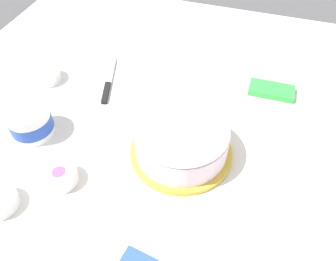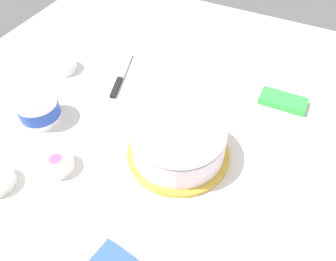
# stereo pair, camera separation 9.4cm
# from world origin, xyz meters

# --- Properties ---
(ground_plane) EXTENTS (1.54, 1.54, 0.00)m
(ground_plane) POSITION_xyz_m (0.00, 0.00, 0.00)
(ground_plane) COLOR silver
(frosted_cake) EXTENTS (0.27, 0.27, 0.11)m
(frosted_cake) POSITION_xyz_m (0.08, -0.06, 0.05)
(frosted_cake) COLOR gold
(frosted_cake) RESTS_ON ground_plane
(frosting_tub) EXTENTS (0.12, 0.12, 0.09)m
(frosting_tub) POSITION_xyz_m (-0.34, -0.11, 0.05)
(frosting_tub) COLOR white
(frosting_tub) RESTS_ON ground_plane
(spreading_knife) EXTENTS (0.09, 0.23, 0.01)m
(spreading_knife) POSITION_xyz_m (-0.23, 0.15, 0.01)
(spreading_knife) COLOR silver
(spreading_knife) RESTS_ON ground_plane
(sprinkle_bowl_blue) EXTENTS (0.09, 0.09, 0.04)m
(sprinkle_bowl_blue) POSITION_xyz_m (-0.43, 0.11, 0.02)
(sprinkle_bowl_blue) COLOR white
(sprinkle_bowl_blue) RESTS_ON ground_plane
(sprinkle_bowl_rainbow) EXTENTS (0.09, 0.09, 0.04)m
(sprinkle_bowl_rainbow) POSITION_xyz_m (-0.18, -0.24, 0.02)
(sprinkle_bowl_rainbow) COLOR white
(sprinkle_bowl_rainbow) RESTS_ON ground_plane
(candy_box_upper) EXTENTS (0.14, 0.07, 0.02)m
(candy_box_upper) POSITION_xyz_m (0.28, 0.27, 0.01)
(candy_box_upper) COLOR green
(candy_box_upper) RESTS_ON ground_plane
(paper_napkin) EXTENTS (0.21, 0.21, 0.01)m
(paper_napkin) POSITION_xyz_m (-0.20, 0.37, 0.00)
(paper_napkin) COLOR white
(paper_napkin) RESTS_ON ground_plane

